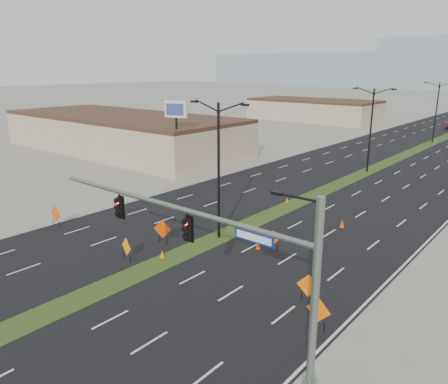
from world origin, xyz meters
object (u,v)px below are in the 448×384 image
Objects in this scene: construction_sign_1 at (126,248)px; streetlight_1 at (371,128)px; construction_sign_0 at (56,214)px; cone_1 at (258,245)px; construction_sign_3 at (273,239)px; pole_sign_west at (176,116)px; streetlight_0 at (219,167)px; signal_mast at (219,248)px; construction_sign_4 at (318,311)px; streetlight_2 at (436,111)px; cone_0 at (162,254)px; cone_2 at (342,224)px; construction_sign_2 at (162,230)px; cone_3 at (287,200)px; construction_sign_5 at (308,287)px.

streetlight_1 is at bearing 99.47° from construction_sign_1.
construction_sign_0 is 16.44m from cone_1.
construction_sign_1 reaches higher than cone_1.
pole_sign_west reaches higher than construction_sign_3.
streetlight_0 is 1.15× the size of pole_sign_west.
signal_mast is 9.74× the size of construction_sign_4.
streetlight_1 is 18.64× the size of cone_1.
streetlight_2 is at bearing 90.00° from streetlight_0.
streetlight_2 reaches higher than construction_sign_1.
cone_0 is 14.80m from cone_2.
construction_sign_1 is 2.39m from cone_0.
construction_sign_3 is 7.48m from cone_2.
cone_0 is (-0.54, -5.23, -5.13)m from streetlight_0.
signal_mast is 12.23m from cone_1.
construction_sign_2 is at bearing -62.37° from pole_sign_west.
construction_sign_3 is 24.64m from pole_sign_west.
construction_sign_0 is 1.01× the size of construction_sign_2.
cone_1 is (-0.91, -0.55, -0.57)m from construction_sign_3.
streetlight_2 reaches higher than signal_mast.
construction_sign_2 is at bearing -126.58° from cone_2.
construction_sign_2 reaches higher than construction_sign_3.
construction_sign_3 is 2.68× the size of cone_3.
signal_mast is 33.50m from pole_sign_west.
construction_sign_2 is (-10.92, 6.51, -3.71)m from signal_mast.
construction_sign_0 is 11.07m from cone_0.
construction_sign_2 reaches higher than construction_sign_5.
construction_sign_1 is at bearing -177.33° from construction_sign_5.
streetlight_2 is (-8.56, 66.00, 0.63)m from signal_mast.
pole_sign_west is (-28.06, 18.01, 6.05)m from construction_sign_4.
cone_0 is (10.96, 1.33, -0.80)m from construction_sign_0.
streetlight_1 is 31.88m from construction_sign_2.
streetlight_0 is 1.00× the size of streetlight_1.
construction_sign_5 reaches higher than cone_3.
cone_2 is at bearing 74.20° from construction_sign_1.
streetlight_1 is 36.68m from construction_sign_0.
construction_sign_0 is 1.07× the size of construction_sign_5.
construction_sign_1 is 17.85m from cone_3.
pole_sign_west is (-22.76, 4.02, 6.72)m from cone_2.
construction_sign_2 is at bearing -147.99° from cone_1.
cone_1 is (3.48, -27.84, -5.15)m from streetlight_1.
cone_2 is (2.66, 7.81, 0.04)m from cone_1.
streetlight_0 is at bearing -177.31° from cone_1.
construction_sign_2 reaches higher than construction_sign_4.
construction_sign_1 is (-2.00, -7.00, -4.47)m from streetlight_0.
streetlight_1 is at bearing -90.00° from streetlight_2.
construction_sign_3 is at bearing 9.25° from streetlight_0.
streetlight_2 is at bearing 109.51° from construction_sign_3.
construction_sign_2 is 14.29m from cone_2.
construction_sign_4 reaches higher than cone_3.
pole_sign_west is (-14.62, 18.99, 6.09)m from construction_sign_1.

